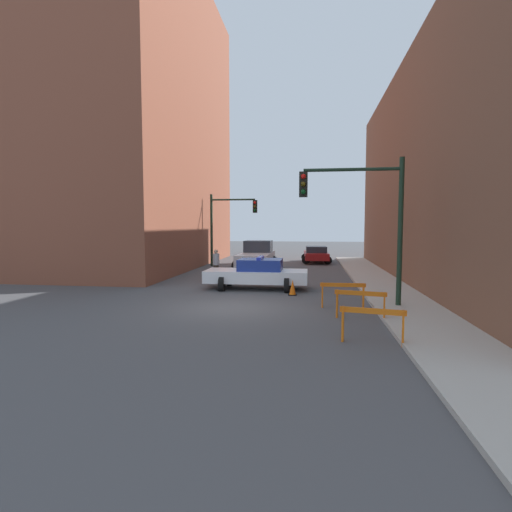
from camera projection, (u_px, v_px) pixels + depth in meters
name	position (u px, v px, depth m)	size (l,w,h in m)	color
ground_plane	(232.00, 307.00, 14.35)	(120.00, 120.00, 0.00)	#4C4C4F
sidewalk_right	(412.00, 311.00, 13.50)	(2.40, 44.00, 0.12)	#B2ADA3
building_corner_left	(108.00, 124.00, 29.04)	(14.00, 20.00, 20.62)	brown
traffic_light_near	(367.00, 209.00, 14.11)	(3.64, 0.35, 5.20)	black
traffic_light_far	(226.00, 219.00, 28.79)	(3.44, 0.35, 5.20)	black
police_car	(257.00, 273.00, 18.50)	(4.71, 2.37, 1.52)	white
white_truck	(257.00, 256.00, 27.02)	(2.67, 5.42, 1.90)	silver
parked_car_near	(316.00, 254.00, 31.60)	(2.38, 4.37, 1.31)	maroon
pedestrian_crossing	(216.00, 264.00, 21.53)	(0.43, 0.43, 1.66)	#382D23
barrier_front	(372.00, 320.00, 9.89)	(1.58, 0.45, 0.90)	orange
barrier_mid	(360.00, 300.00, 12.49)	(1.58, 0.46, 0.90)	orange
barrier_back	(343.00, 291.00, 14.24)	(1.60, 0.18, 0.90)	orange
traffic_cone	(293.00, 288.00, 16.85)	(0.36, 0.36, 0.66)	black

